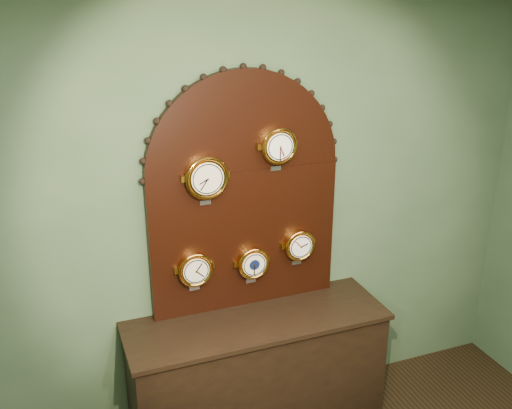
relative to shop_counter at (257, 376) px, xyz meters
name	(u,v)px	position (x,y,z in m)	size (l,w,h in m)	color
wall_back	(242,218)	(0.00, 0.27, 1.00)	(4.00, 4.00, 0.00)	#40593D
shop_counter	(257,376)	(0.00, 0.00, 0.00)	(1.60, 0.50, 0.80)	black
display_board	(244,186)	(0.00, 0.22, 1.23)	(1.26, 0.06, 1.53)	black
roman_clock	(206,177)	(-0.25, 0.15, 1.33)	(0.26, 0.08, 0.31)	orange
arabic_clock	(278,146)	(0.19, 0.15, 1.48)	(0.22, 0.08, 0.27)	orange
hygrometer	(195,269)	(-0.34, 0.15, 0.76)	(0.22, 0.08, 0.27)	orange
barometer	(253,263)	(0.03, 0.15, 0.74)	(0.21, 0.08, 0.26)	orange
tide_clock	(299,245)	(0.34, 0.15, 0.81)	(0.20, 0.08, 0.26)	orange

